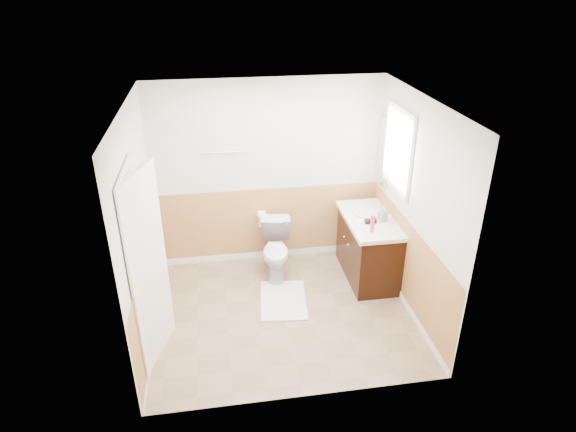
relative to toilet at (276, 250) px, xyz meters
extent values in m
plane|color=#8C7051|center=(-0.04, -0.84, -0.36)|extent=(3.00, 3.00, 0.00)
plane|color=white|center=(-0.04, -0.84, 2.14)|extent=(3.00, 3.00, 0.00)
plane|color=silver|center=(-0.04, 0.46, 0.89)|extent=(3.00, 0.00, 3.00)
plane|color=silver|center=(-0.04, -2.14, 0.89)|extent=(3.00, 0.00, 3.00)
plane|color=silver|center=(-1.54, -0.84, 0.89)|extent=(0.00, 3.00, 3.00)
plane|color=silver|center=(1.46, -0.84, 0.89)|extent=(0.00, 3.00, 3.00)
plane|color=tan|center=(-0.04, 0.45, 0.14)|extent=(3.00, 0.00, 3.00)
plane|color=tan|center=(-0.04, -2.13, 0.14)|extent=(3.00, 0.00, 3.00)
plane|color=tan|center=(-1.52, -0.84, 0.14)|extent=(0.00, 2.60, 2.60)
plane|color=tan|center=(1.45, -0.84, 0.14)|extent=(0.00, 2.60, 2.60)
imported|color=silver|center=(0.00, 0.00, 0.00)|extent=(0.48, 0.74, 0.72)
cube|color=white|center=(0.00, -0.62, -0.35)|extent=(0.64, 0.86, 0.02)
cube|color=black|center=(1.18, -0.22, 0.04)|extent=(0.55, 1.10, 0.80)
sphere|color=silver|center=(0.88, -0.32, 0.19)|extent=(0.03, 0.03, 0.03)
sphere|color=silver|center=(0.88, -0.12, 0.19)|extent=(0.03, 0.03, 0.03)
cube|color=white|center=(1.17, -0.22, 0.47)|extent=(0.60, 1.15, 0.05)
cylinder|color=silver|center=(1.18, -0.07, 0.50)|extent=(0.36, 0.36, 0.02)
cylinder|color=silver|center=(1.36, -0.07, 0.56)|extent=(0.02, 0.02, 0.14)
cylinder|color=#E03A65|center=(1.08, -0.57, 0.60)|extent=(0.05, 0.05, 0.22)
imported|color=gray|center=(1.30, -0.32, 0.59)|extent=(0.11, 0.11, 0.19)
cylinder|color=black|center=(1.13, -0.36, 0.53)|extent=(0.14, 0.07, 0.07)
cylinder|color=black|center=(1.10, -0.31, 0.50)|extent=(0.03, 0.03, 0.07)
cube|color=silver|center=(1.44, 0.26, 1.19)|extent=(0.02, 0.35, 0.90)
cube|color=white|center=(1.43, -0.25, 1.39)|extent=(0.04, 0.80, 1.00)
cube|color=white|center=(1.45, -0.25, 1.39)|extent=(0.01, 0.70, 0.90)
cube|color=white|center=(-1.44, -1.29, 0.66)|extent=(0.29, 0.78, 2.04)
cube|color=white|center=(-1.51, -1.29, 0.67)|extent=(0.02, 0.92, 2.10)
sphere|color=silver|center=(-1.38, -0.96, 0.59)|extent=(0.06, 0.06, 0.06)
cylinder|color=silver|center=(-0.59, 0.41, 1.24)|extent=(0.62, 0.02, 0.02)
cylinder|color=silver|center=(-0.14, 0.39, 0.34)|extent=(0.14, 0.02, 0.02)
cylinder|color=white|center=(-0.14, 0.39, 0.34)|extent=(0.10, 0.11, 0.11)
cube|color=white|center=(-0.14, 0.39, 0.23)|extent=(0.10, 0.01, 0.16)
camera|label=1|loc=(-0.71, -5.47, 3.27)|focal=30.49mm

